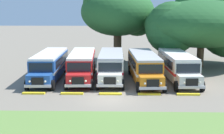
# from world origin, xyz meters

# --- Properties ---
(ground_plane) EXTENTS (220.00, 220.00, 0.00)m
(ground_plane) POSITION_xyz_m (0.00, 0.00, 0.00)
(ground_plane) COLOR slate
(foreground_grass_strip) EXTENTS (80.00, 8.77, 0.01)m
(foreground_grass_strip) POSITION_xyz_m (0.00, -7.59, 0.00)
(foreground_grass_strip) COLOR olive
(foreground_grass_strip) RESTS_ON ground_plane
(parked_bus_slot_0) EXTENTS (2.86, 10.86, 2.82)m
(parked_bus_slot_0) POSITION_xyz_m (-6.67, 7.74, 1.58)
(parked_bus_slot_0) COLOR #23519E
(parked_bus_slot_0) RESTS_ON ground_plane
(parked_bus_slot_1) EXTENTS (3.15, 10.90, 2.82)m
(parked_bus_slot_1) POSITION_xyz_m (-3.25, 7.99, 1.58)
(parked_bus_slot_1) COLOR red
(parked_bus_slot_1) RESTS_ON ground_plane
(parked_bus_slot_2) EXTENTS (2.76, 10.85, 2.82)m
(parked_bus_slot_2) POSITION_xyz_m (-0.14, 8.10, 1.58)
(parked_bus_slot_2) COLOR silver
(parked_bus_slot_2) RESTS_ON ground_plane
(parked_bus_slot_3) EXTENTS (3.27, 10.93, 2.82)m
(parked_bus_slot_3) POSITION_xyz_m (3.33, 7.24, 1.58)
(parked_bus_slot_3) COLOR orange
(parked_bus_slot_3) RESTS_ON ground_plane
(parked_bus_slot_4) EXTENTS (3.21, 10.91, 2.82)m
(parked_bus_slot_4) POSITION_xyz_m (6.85, 7.69, 1.58)
(parked_bus_slot_4) COLOR silver
(parked_bus_slot_4) RESTS_ON ground_plane
(curb_wheelstop_0) EXTENTS (2.00, 0.36, 0.15)m
(curb_wheelstop_0) POSITION_xyz_m (-6.82, 1.55, 0.07)
(curb_wheelstop_0) COLOR yellow
(curb_wheelstop_0) RESTS_ON ground_plane
(curb_wheelstop_1) EXTENTS (2.00, 0.36, 0.15)m
(curb_wheelstop_1) POSITION_xyz_m (-3.41, 1.55, 0.07)
(curb_wheelstop_1) COLOR yellow
(curb_wheelstop_1) RESTS_ON ground_plane
(curb_wheelstop_2) EXTENTS (2.00, 0.36, 0.15)m
(curb_wheelstop_2) POSITION_xyz_m (0.00, 1.55, 0.07)
(curb_wheelstop_2) COLOR yellow
(curb_wheelstop_2) RESTS_ON ground_plane
(curb_wheelstop_3) EXTENTS (2.00, 0.36, 0.15)m
(curb_wheelstop_3) POSITION_xyz_m (3.41, 1.55, 0.07)
(curb_wheelstop_3) COLOR yellow
(curb_wheelstop_3) RESTS_ON ground_plane
(curb_wheelstop_4) EXTENTS (2.00, 0.36, 0.15)m
(curb_wheelstop_4) POSITION_xyz_m (6.82, 1.55, 0.07)
(curb_wheelstop_4) COLOR yellow
(curb_wheelstop_4) RESTS_ON ground_plane
(broad_shade_tree) EXTENTS (10.48, 11.03, 10.83)m
(broad_shade_tree) POSITION_xyz_m (0.57, 19.75, 7.10)
(broad_shade_tree) COLOR brown
(broad_shade_tree) RESTS_ON ground_plane
(secondary_tree) EXTENTS (15.49, 14.22, 9.95)m
(secondary_tree) POSITION_xyz_m (11.60, 16.45, 5.49)
(secondary_tree) COLOR brown
(secondary_tree) RESTS_ON ground_plane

